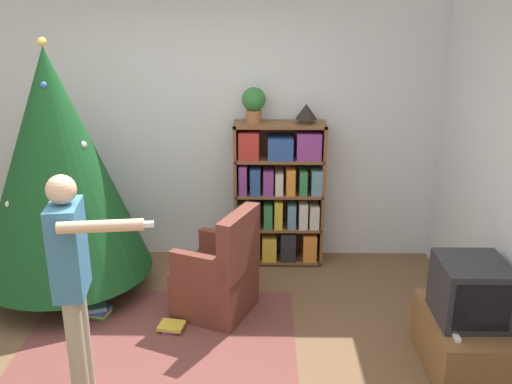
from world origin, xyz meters
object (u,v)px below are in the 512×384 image
object	(u,v)px
standing_person	(73,273)
armchair	(219,277)
table_lamp	(306,112)
television	(470,291)
potted_plant	(254,102)
christmas_tree	(57,165)
bookshelf	(279,195)

from	to	relation	value
standing_person	armchair	bearing A→B (deg)	136.04
table_lamp	standing_person	bearing A→B (deg)	-126.96
television	potted_plant	xyz separation A→B (m)	(-1.49, 1.76, 0.96)
television	christmas_tree	xyz separation A→B (m)	(-3.13, 1.11, 0.55)
armchair	standing_person	xyz separation A→B (m)	(-0.81, -1.08, 0.58)
standing_person	table_lamp	xyz separation A→B (m)	(1.56, 2.08, 0.60)
armchair	table_lamp	bearing A→B (deg)	166.04
christmas_tree	table_lamp	bearing A→B (deg)	17.00
television	potted_plant	size ratio (longest dim) A/B	1.45
christmas_tree	potted_plant	world-z (taller)	christmas_tree
television	christmas_tree	size ratio (longest dim) A/B	0.22
standing_person	television	bearing A→B (deg)	89.96
television	table_lamp	world-z (taller)	table_lamp
potted_plant	table_lamp	world-z (taller)	potted_plant
bookshelf	table_lamp	bearing A→B (deg)	2.32
television	potted_plant	bearing A→B (deg)	130.39
television	standing_person	xyz separation A→B (m)	(-2.57, -0.32, 0.28)
armchair	television	bearing A→B (deg)	89.93
armchair	bookshelf	bearing A→B (deg)	175.78
standing_person	table_lamp	distance (m)	2.66
christmas_tree	bookshelf	bearing A→B (deg)	18.78
standing_person	bookshelf	bearing A→B (deg)	140.34
television	bookshelf	bearing A→B (deg)	125.71
christmas_tree	standing_person	distance (m)	1.56
standing_person	christmas_tree	bearing A→B (deg)	-165.67
television	table_lamp	xyz separation A→B (m)	(-1.01, 1.76, 0.87)
armchair	potted_plant	size ratio (longest dim) A/B	2.80
christmas_tree	armchair	size ratio (longest dim) A/B	2.41
bookshelf	standing_person	bearing A→B (deg)	-122.54
christmas_tree	table_lamp	size ratio (longest dim) A/B	11.08
bookshelf	television	xyz separation A→B (m)	(1.26, -1.75, -0.07)
christmas_tree	potted_plant	distance (m)	1.81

